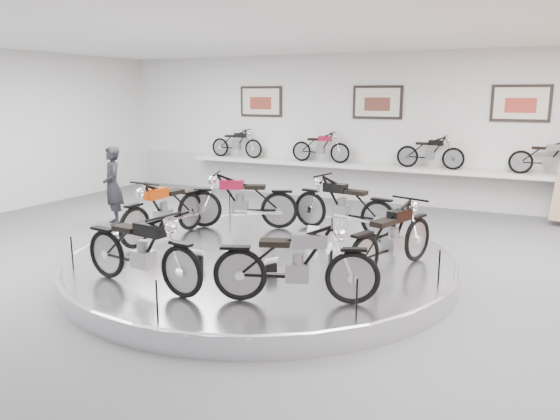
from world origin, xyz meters
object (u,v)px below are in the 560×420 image
at_px(bike_c, 241,200).
at_px(visitor, 113,186).
at_px(display_platform, 260,262).
at_px(bike_d, 164,209).
at_px(bike_f, 296,263).
at_px(shelf, 372,167).
at_px(bike_b, 343,205).
at_px(bike_e, 142,250).
at_px(bike_a, 393,237).

xyz_separation_m(bike_c, visitor, (-3.39, 0.08, 0.03)).
bearing_deg(display_platform, bike_d, 177.12).
height_order(display_platform, bike_f, bike_f).
xyz_separation_m(bike_f, visitor, (-6.00, 3.24, 0.06)).
xyz_separation_m(display_platform, bike_c, (-1.20, 1.44, 0.71)).
bearing_deg(visitor, display_platform, 20.21).
relative_size(display_platform, shelf, 0.58).
height_order(bike_c, visitor, visitor).
bearing_deg(bike_b, bike_d, 44.12).
bearing_deg(bike_e, bike_f, 17.98).
bearing_deg(bike_d, bike_e, 34.55).
bearing_deg(bike_b, bike_a, 138.22).
distance_m(display_platform, bike_f, 2.33).
height_order(bike_a, bike_f, bike_a).
xyz_separation_m(bike_a, bike_e, (-2.90, -2.19, 0.00)).
bearing_deg(visitor, shelf, 85.41).
bearing_deg(display_platform, bike_b, 68.92).
relative_size(bike_d, bike_f, 1.05).
bearing_deg(bike_f, shelf, 78.99).
bearing_deg(visitor, bike_a, 26.50).
height_order(bike_a, bike_b, bike_b).
bearing_deg(bike_b, bike_f, 111.07).
distance_m(shelf, visitor, 6.69).
height_order(bike_a, bike_c, bike_c).
distance_m(bike_b, bike_d, 3.36).
bearing_deg(bike_a, bike_c, 85.90).
bearing_deg(bike_d, bike_c, 150.85).
distance_m(bike_b, bike_c, 2.01).
xyz_separation_m(shelf, bike_d, (-2.05, -6.30, -0.14)).
height_order(shelf, bike_a, bike_a).
relative_size(bike_e, bike_f, 1.02).
relative_size(shelf, visitor, 6.19).
bearing_deg(display_platform, bike_a, 1.77).
distance_m(shelf, bike_b, 4.51).
relative_size(bike_d, visitor, 1.07).
xyz_separation_m(display_platform, visitor, (-4.58, 1.53, 0.74)).
xyz_separation_m(bike_d, bike_f, (3.47, -1.82, -0.03)).
xyz_separation_m(bike_b, bike_c, (-1.95, -0.51, 0.01)).
xyz_separation_m(shelf, visitor, (-4.58, -4.87, -0.11)).
xyz_separation_m(bike_e, bike_f, (2.13, 0.41, -0.01)).
bearing_deg(bike_c, bike_e, 76.43).
bearing_deg(bike_f, visitor, 130.68).
bearing_deg(bike_a, display_platform, 109.74).
height_order(bike_c, bike_f, bike_c).
height_order(bike_f, visitor, visitor).
distance_m(bike_e, visitor, 5.33).
xyz_separation_m(bike_b, visitor, (-5.33, -0.42, 0.04)).
bearing_deg(visitor, bike_e, -4.63).
relative_size(bike_e, visitor, 1.03).
bearing_deg(bike_e, bike_b, 77.41).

